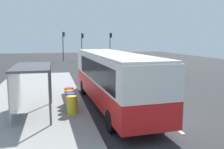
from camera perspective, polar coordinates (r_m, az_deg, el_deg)
name	(u,v)px	position (r m, az deg, el deg)	size (l,w,h in m)	color
ground_plane	(102,77)	(25.66, -2.32, -0.59)	(56.00, 92.00, 0.04)	#2D2D30
sidewalk_platform	(29,115)	(13.48, -19.19, -8.98)	(6.20, 30.00, 0.18)	#999993
lane_stripe_seg_1	(171,125)	(11.87, 13.92, -11.58)	(0.16, 2.20, 0.01)	silver
lane_stripe_seg_2	(136,99)	(16.25, 5.67, -5.88)	(0.16, 2.20, 0.01)	silver
lane_stripe_seg_3	(117,85)	(20.91, 1.10, -2.59)	(0.16, 2.20, 0.01)	silver
lane_stripe_seg_4	(105,77)	(25.70, -1.78, -0.51)	(0.16, 2.20, 0.01)	silver
lane_stripe_seg_5	(96,71)	(30.56, -3.74, 0.92)	(0.16, 2.20, 0.01)	silver
lane_stripe_seg_6	(90,66)	(35.46, -5.17, 1.95)	(0.16, 2.20, 0.01)	silver
lane_stripe_seg_7	(86,63)	(40.38, -6.25, 2.74)	(0.16, 2.20, 0.01)	silver
bus	(112,76)	(14.03, 0.09, -0.47)	(2.87, 11.08, 3.21)	red
white_van	(106,58)	(34.01, -1.50, 3.97)	(2.19, 5.27, 2.30)	silver
sedan_near	(88,54)	(52.09, -5.74, 4.90)	(1.85, 4.40, 1.52)	#195933
recycling_bin_yellow	(72,105)	(12.59, -9.53, -7.17)	(0.52, 0.52, 0.95)	yellow
recycling_bin_blue	(71,102)	(13.27, -9.77, -6.36)	(0.52, 0.52, 0.95)	blue
recycling_bin_orange	(70,98)	(13.94, -9.98, -5.64)	(0.52, 0.52, 0.95)	orange
recycling_bin_red	(69,96)	(14.62, -10.17, -4.98)	(0.52, 0.52, 0.95)	red
traffic_light_near_side	(111,42)	(45.19, -0.36, 7.71)	(0.49, 0.28, 5.13)	#2D2D2D
traffic_light_far_side	(63,42)	(44.78, -11.47, 7.66)	(0.49, 0.28, 5.29)	#2D2D2D
traffic_light_median	(82,42)	(45.86, -7.09, 7.62)	(0.49, 0.28, 5.08)	#2D2D2D
bus_shelter	(26,77)	(12.83, -19.77, -0.67)	(1.80, 4.00, 2.50)	#4C4C51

